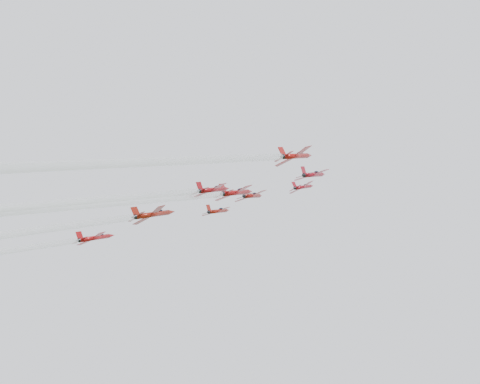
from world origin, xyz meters
The scene contains 7 objects.
jet_lead centered at (2.68, 29.12, 164.65)m, with size 8.47×10.85×6.85m.
jet_row2_left centered at (-15.63, 12.70, 155.09)m, with size 9.03×11.57×7.30m.
jet_row2_center centered at (-2.14, 10.31, 153.70)m, with size 9.41×12.06×7.62m.
jet_row2_right centered at (13.83, 15.31, 156.62)m, with size 10.00×12.81×8.09m.
jet_center centered at (2.26, -46.70, 120.43)m, with size 10.58×99.88×58.96m.
jet_rear_right centered at (6.06, -51.66, 117.54)m, with size 8.59×81.14×47.89m.
jet_rear_farright centered at (26.23, -51.87, 117.42)m, with size 8.96×84.64×49.96m.
Camera 1 is at (74.94, -98.15, 67.34)m, focal length 45.00 mm.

